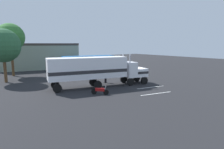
# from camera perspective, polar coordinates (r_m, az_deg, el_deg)

# --- Properties ---
(ground_plane) EXTENTS (120.00, 120.00, 0.00)m
(ground_plane) POSITION_cam_1_polar(r_m,az_deg,el_deg) (29.16, 6.67, -2.55)
(ground_plane) COLOR #232326
(lane_stripe_near) EXTENTS (4.33, 1.10, 0.01)m
(lane_stripe_near) POSITION_cam_1_polar(r_m,az_deg,el_deg) (26.66, 11.58, -3.79)
(lane_stripe_near) COLOR silver
(lane_stripe_near) RESTS_ON ground_plane
(lane_stripe_mid) EXTENTS (4.32, 1.18, 0.01)m
(lane_stripe_mid) POSITION_cam_1_polar(r_m,az_deg,el_deg) (23.50, 13.16, -5.63)
(lane_stripe_mid) COLOR silver
(lane_stripe_mid) RESTS_ON ground_plane
(semi_truck) EXTENTS (14.32, 6.08, 4.50)m
(semi_truck) POSITION_cam_1_polar(r_m,az_deg,el_deg) (26.00, -4.90, 1.67)
(semi_truck) COLOR white
(semi_truck) RESTS_ON ground_plane
(person_bystander) EXTENTS (0.43, 0.48, 1.63)m
(person_bystander) POSITION_cam_1_polar(r_m,az_deg,el_deg) (28.93, -1.97, -0.79)
(person_bystander) COLOR black
(person_bystander) RESTS_ON ground_plane
(parked_bus) EXTENTS (11.29, 4.92, 3.40)m
(parked_bus) POSITION_cam_1_polar(r_m,az_deg,el_deg) (40.71, -7.04, 3.75)
(parked_bus) COLOR #1E5999
(parked_bus) RESTS_ON ground_plane
(motorcycle) EXTENTS (1.49, 1.63, 1.12)m
(motorcycle) POSITION_cam_1_polar(r_m,az_deg,el_deg) (22.39, -3.61, -4.88)
(motorcycle) COLOR black
(motorcycle) RESTS_ON ground_plane
(tree_left) EXTENTS (4.95, 4.95, 9.59)m
(tree_left) POSITION_cam_1_polar(r_m,az_deg,el_deg) (39.29, -28.31, 9.85)
(tree_left) COLOR brown
(tree_left) RESTS_ON ground_plane
(tree_center) EXTENTS (5.12, 5.12, 8.23)m
(tree_center) POSITION_cam_1_polar(r_m,az_deg,el_deg) (33.24, -30.03, 7.54)
(tree_center) COLOR brown
(tree_center) RESTS_ON ground_plane
(building_backdrop) EXTENTS (18.69, 10.39, 6.03)m
(building_backdrop) POSITION_cam_1_polar(r_m,az_deg,el_deg) (48.11, -21.12, 5.44)
(building_backdrop) COLOR gray
(building_backdrop) RESTS_ON ground_plane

